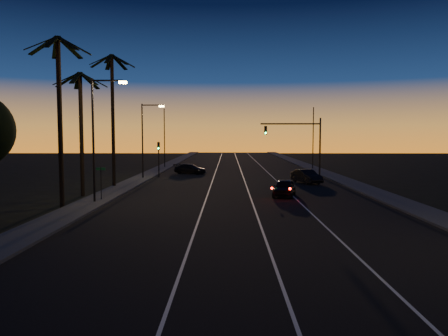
{
  "coord_description": "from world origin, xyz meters",
  "views": [
    {
      "loc": [
        -1.27,
        -11.35,
        4.95
      ],
      "look_at": [
        -1.57,
        19.17,
        2.66
      ],
      "focal_mm": 35.0,
      "sensor_mm": 36.0,
      "label": 1
    }
  ],
  "objects_px": {
    "signal_mast": "(300,137)",
    "lead_car": "(284,188)",
    "right_car": "(307,176)",
    "cross_car": "(190,169)"
  },
  "relations": [
    {
      "from": "signal_mast",
      "to": "right_car",
      "type": "bearing_deg",
      "value": -92.8
    },
    {
      "from": "cross_car",
      "to": "signal_mast",
      "type": "bearing_deg",
      "value": -19.56
    },
    {
      "from": "signal_mast",
      "to": "lead_car",
      "type": "xyz_separation_m",
      "value": [
        -3.84,
        -16.02,
        -4.08
      ]
    },
    {
      "from": "right_car",
      "to": "signal_mast",
      "type": "bearing_deg",
      "value": 87.2
    },
    {
      "from": "signal_mast",
      "to": "right_car",
      "type": "height_order",
      "value": "signal_mast"
    },
    {
      "from": "cross_car",
      "to": "lead_car",
      "type": "bearing_deg",
      "value": -65.43
    },
    {
      "from": "lead_car",
      "to": "right_car",
      "type": "height_order",
      "value": "right_car"
    },
    {
      "from": "signal_mast",
      "to": "lead_car",
      "type": "relative_size",
      "value": 1.49
    },
    {
      "from": "lead_car",
      "to": "signal_mast",
      "type": "bearing_deg",
      "value": 76.52
    },
    {
      "from": "right_car",
      "to": "lead_car",
      "type": "bearing_deg",
      "value": -110.1
    }
  ]
}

